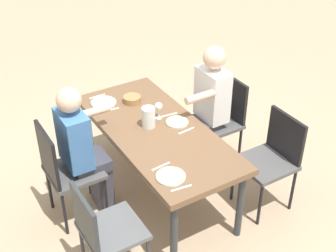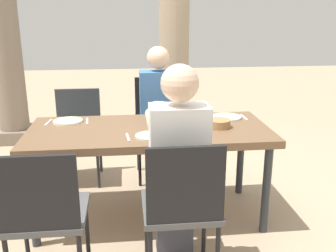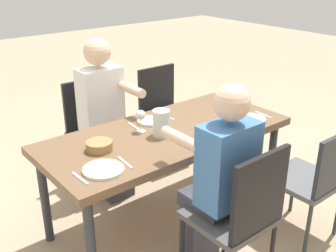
% 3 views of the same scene
% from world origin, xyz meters
% --- Properties ---
extents(ground_plane, '(16.00, 16.00, 0.00)m').
position_xyz_m(ground_plane, '(0.00, 0.00, 0.00)').
color(ground_plane, tan).
extents(dining_table, '(1.80, 0.80, 0.73)m').
position_xyz_m(dining_table, '(0.00, 0.00, 0.67)').
color(dining_table, brown).
rests_on(dining_table, ground).
extents(chair_west_north, '(0.44, 0.44, 0.86)m').
position_xyz_m(chair_west_north, '(-0.63, 0.82, 0.50)').
color(chair_west_north, '#5B5E61').
rests_on(chair_west_north, ground).
extents(chair_west_south, '(0.44, 0.44, 0.90)m').
position_xyz_m(chair_west_south, '(-0.63, -0.82, 0.53)').
color(chair_west_south, '#4F4F50').
rests_on(chair_west_south, ground).
extents(chair_mid_north, '(0.44, 0.44, 0.96)m').
position_xyz_m(chair_mid_north, '(0.13, 0.83, 0.55)').
color(chair_mid_north, '#4F4F50').
rests_on(chair_mid_north, ground).
extents(chair_mid_south, '(0.44, 0.44, 0.92)m').
position_xyz_m(chair_mid_south, '(0.13, -0.82, 0.54)').
color(chair_mid_south, '#4F4F50').
rests_on(chair_mid_south, ground).
extents(diner_woman_green, '(0.35, 0.50, 1.31)m').
position_xyz_m(diner_woman_green, '(0.13, -0.63, 0.70)').
color(diner_woman_green, '#3F3F4C').
rests_on(diner_woman_green, ground).
extents(diner_man_white, '(0.35, 0.49, 1.28)m').
position_xyz_m(diner_man_white, '(0.13, 0.64, 0.68)').
color(diner_man_white, '#3F3F4C').
rests_on(diner_man_white, ground).
extents(plate_0, '(0.23, 0.23, 0.02)m').
position_xyz_m(plate_0, '(-0.63, 0.23, 0.74)').
color(plate_0, white).
rests_on(plate_0, dining_table).
extents(fork_0, '(0.04, 0.17, 0.01)m').
position_xyz_m(fork_0, '(-0.78, 0.23, 0.74)').
color(fork_0, silver).
rests_on(fork_0, dining_table).
extents(spoon_0, '(0.03, 0.17, 0.01)m').
position_xyz_m(spoon_0, '(-0.48, 0.23, 0.74)').
color(spoon_0, silver).
rests_on(spoon_0, dining_table).
extents(plate_1, '(0.21, 0.21, 0.02)m').
position_xyz_m(plate_1, '(-0.01, -0.21, 0.74)').
color(plate_1, white).
rests_on(plate_1, dining_table).
extents(wine_glass_1, '(0.07, 0.07, 0.16)m').
position_xyz_m(wine_glass_1, '(0.15, -0.11, 0.85)').
color(wine_glass_1, white).
rests_on(wine_glass_1, dining_table).
extents(fork_1, '(0.03, 0.17, 0.01)m').
position_xyz_m(fork_1, '(-0.16, -0.21, 0.74)').
color(fork_1, silver).
rests_on(fork_1, dining_table).
extents(spoon_1, '(0.03, 0.17, 0.01)m').
position_xyz_m(spoon_1, '(0.14, -0.21, 0.74)').
color(spoon_1, silver).
rests_on(spoon_1, dining_table).
extents(plate_2, '(0.25, 0.25, 0.02)m').
position_xyz_m(plate_2, '(0.65, 0.21, 0.74)').
color(plate_2, white).
rests_on(plate_2, dining_table).
extents(fork_2, '(0.03, 0.17, 0.01)m').
position_xyz_m(fork_2, '(0.50, 0.21, 0.74)').
color(fork_2, silver).
rests_on(fork_2, dining_table).
extents(spoon_2, '(0.02, 0.17, 0.01)m').
position_xyz_m(spoon_2, '(0.80, 0.21, 0.74)').
color(spoon_2, silver).
rests_on(spoon_2, dining_table).
extents(water_pitcher, '(0.12, 0.12, 0.19)m').
position_xyz_m(water_pitcher, '(0.08, 0.03, 0.82)').
color(water_pitcher, white).
rests_on(water_pitcher, dining_table).
extents(bread_basket, '(0.17, 0.17, 0.06)m').
position_xyz_m(bread_basket, '(0.53, -0.03, 0.76)').
color(bread_basket, '#9E7547').
rests_on(bread_basket, dining_table).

